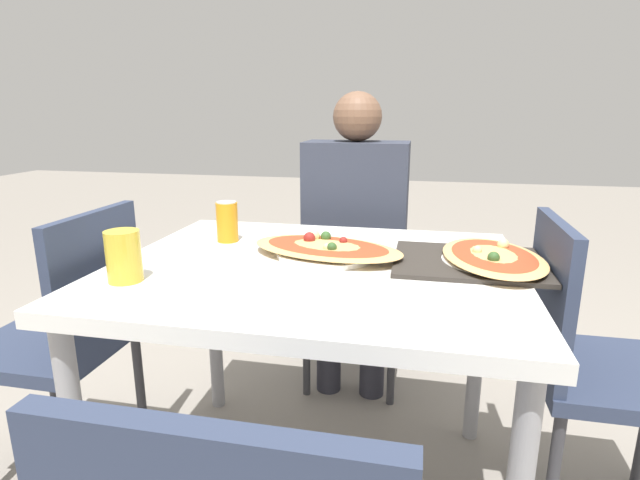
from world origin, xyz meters
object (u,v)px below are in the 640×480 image
Objects in this scene: dining_table at (315,291)px; chair_far_seated at (358,263)px; chair_side_left at (68,332)px; soda_can at (227,222)px; drink_glass at (124,256)px; pizza_second at (493,258)px; chair_side_right at (591,357)px; person_seated at (355,222)px; pizza_main at (326,249)px.

chair_far_seated reaches higher than dining_table.
chair_side_left is 0.56m from soda_can.
drink_glass reaches higher than dining_table.
pizza_second is (0.88, 0.31, -0.04)m from drink_glass.
chair_side_right is 6.97× the size of drink_glass.
person_seated is (0.74, 0.74, 0.20)m from chair_side_left.
chair_side_right reaches higher than drink_glass.
soda_can is at bearing -95.50° from chair_side_right.
chair_side_left is at bearing 48.67° from chair_far_seated.
chair_side_left reaches higher than pizza_second.
chair_far_seated is at bearing 88.89° from dining_table.
drink_glass is (-0.43, -1.00, 0.29)m from chair_far_seated.
chair_far_seated is at bearing 60.82° from soda_can.
chair_side_left is 1.00× the size of chair_side_right.
chair_far_seated and chair_side_right have the same top height.
pizza_main is at bearing -179.51° from pizza_second.
pizza_second is at bearing 122.93° from chair_far_seated.
chair_far_seated is 1.13m from drink_glass.
chair_side_left reaches higher than dining_table.
pizza_second is (0.78, -0.09, -0.04)m from soda_can.
chair_side_right is 0.72× the size of person_seated.
chair_side_left is (-0.74, -0.85, 0.00)m from chair_far_seated.
soda_can is (-0.33, -0.60, 0.30)m from chair_far_seated.
soda_can is at bearing 55.65° from person_seated.
drink_glass reaches higher than pizza_main.
dining_table is 0.75m from chair_side_right.
pizza_main is at bearing 79.08° from dining_table.
chair_side_right is 2.04× the size of pizza_second.
chair_side_right is at bearing -1.75° from pizza_second.
chair_side_left is 6.97× the size of drink_glass.
dining_table is 0.89× the size of person_seated.
chair_side_left is at bearing -168.34° from pizza_main.
drink_glass is (-0.42, -0.23, 0.14)m from dining_table.
person_seated reaches higher than pizza_second.
chair_side_left is at bearing 154.15° from drink_glass.
chair_side_left is 1.23m from pizza_second.
chair_far_seated is 0.72× the size of person_seated.
chair_far_seated is 0.74m from soda_can.
chair_far_seated is at bearing 122.93° from pizza_second.
soda_can is at bearing 163.84° from pizza_main.
pizza_second is at bearing 0.49° from pizza_main.
person_seated reaches higher than drink_glass.
pizza_second is at bearing 9.97° from dining_table.
person_seated is at bearing 127.59° from pizza_second.
person_seated is at bearing 64.14° from drink_glass.
pizza_main is 3.89× the size of soda_can.
chair_side_left reaches higher than pizza_main.
pizza_main reaches higher than dining_table.
chair_side_left is 0.46m from drink_glass.
dining_table is 0.39m from soda_can.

